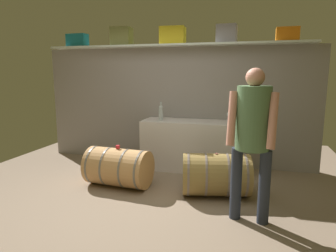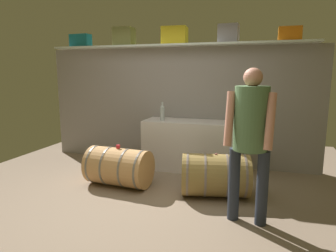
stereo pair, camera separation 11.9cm
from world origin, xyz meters
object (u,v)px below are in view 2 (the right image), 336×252
(wine_bottle_clear, at_px, (162,112))
(wine_barrel_near, at_px, (119,167))
(toolcase_teal, at_px, (81,41))
(tasting_cup, at_px, (118,147))
(work_cabinet, at_px, (193,145))
(toolcase_yellow, at_px, (175,36))
(wine_barrel_far, at_px, (215,175))
(toolcase_olive, at_px, (124,37))
(toolcase_grey, at_px, (228,34))
(winemaker_pouring, at_px, (250,130))
(wine_glass, at_px, (231,115))
(toolcase_orange, at_px, (290,34))

(wine_bottle_clear, height_order, wine_barrel_near, wine_bottle_clear)
(toolcase_teal, xyz_separation_m, tasting_cup, (1.35, -1.25, -1.65))
(wine_bottle_clear, bearing_deg, wine_barrel_near, -109.97)
(tasting_cup, bearing_deg, work_cabinet, 50.01)
(work_cabinet, distance_m, tasting_cup, 1.38)
(toolcase_teal, distance_m, toolcase_yellow, 1.84)
(work_cabinet, xyz_separation_m, wine_barrel_far, (0.54, -1.02, -0.13))
(wine_barrel_near, distance_m, wine_barrel_far, 1.41)
(toolcase_teal, height_order, wine_barrel_near, toolcase_teal)
(wine_barrel_far, bearing_deg, toolcase_olive, 134.60)
(toolcase_grey, bearing_deg, toolcase_teal, -175.87)
(toolcase_grey, distance_m, winemaker_pouring, 2.27)
(tasting_cup, bearing_deg, toolcase_teal, 137.01)
(toolcase_teal, distance_m, tasting_cup, 2.47)
(toolcase_grey, relative_size, winemaker_pouring, 0.19)
(wine_glass, bearing_deg, toolcase_teal, 179.86)
(toolcase_grey, height_order, tasting_cup, toolcase_grey)
(wine_barrel_far, bearing_deg, wine_bottle_clear, 125.93)
(toolcase_orange, relative_size, winemaker_pouring, 0.20)
(toolcase_orange, bearing_deg, wine_glass, -177.89)
(tasting_cup, bearing_deg, wine_glass, 40.10)
(work_cabinet, xyz_separation_m, tasting_cup, (-0.88, -1.05, 0.17))
(wine_glass, distance_m, tasting_cup, 1.97)
(toolcase_olive, height_order, wine_barrel_far, toolcase_olive)
(toolcase_teal, distance_m, toolcase_grey, 2.74)
(tasting_cup, height_order, winemaker_pouring, winemaker_pouring)
(wine_bottle_clear, bearing_deg, toolcase_olive, 161.18)
(toolcase_yellow, relative_size, work_cabinet, 0.25)
(wine_barrel_far, bearing_deg, winemaker_pouring, -66.88)
(toolcase_grey, bearing_deg, tasting_cup, -133.95)
(work_cabinet, relative_size, wine_barrel_far, 1.68)
(toolcase_teal, xyz_separation_m, wine_barrel_far, (2.76, -1.23, -1.95))
(wine_bottle_clear, bearing_deg, wine_glass, 13.43)
(toolcase_teal, xyz_separation_m, wine_glass, (2.83, -0.01, -1.29))
(winemaker_pouring, bearing_deg, tasting_cup, -9.87)
(toolcase_orange, relative_size, wine_barrel_far, 0.34)
(wine_glass, height_order, wine_barrel_far, wine_glass)
(toolcase_teal, distance_m, toolcase_orange, 3.67)
(toolcase_olive, relative_size, winemaker_pouring, 0.20)
(toolcase_teal, relative_size, wine_barrel_far, 0.40)
(wine_bottle_clear, relative_size, tasting_cup, 5.48)
(work_cabinet, distance_m, wine_bottle_clear, 0.77)
(work_cabinet, bearing_deg, wine_barrel_near, -129.91)
(toolcase_grey, distance_m, wine_barrel_far, 2.33)
(toolcase_olive, height_order, toolcase_grey, toolcase_olive)
(toolcase_teal, relative_size, toolcase_yellow, 0.94)
(toolcase_grey, height_order, wine_barrel_far, toolcase_grey)
(toolcase_grey, distance_m, toolcase_orange, 0.93)
(toolcase_orange, xyz_separation_m, wine_glass, (-0.84, -0.01, -1.28))
(toolcase_olive, relative_size, wine_bottle_clear, 1.09)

